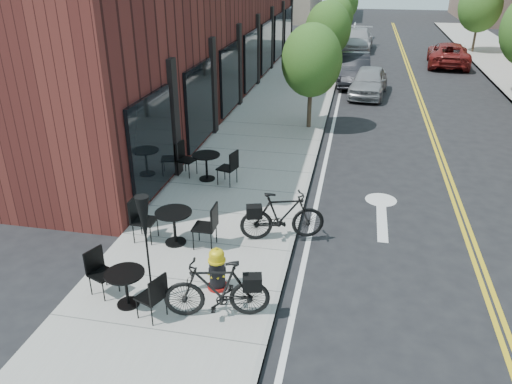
# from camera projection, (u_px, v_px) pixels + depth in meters

# --- Properties ---
(ground) EXTENTS (120.00, 120.00, 0.00)m
(ground) POSITION_uv_depth(u_px,v_px,m) (291.00, 256.00, 11.02)
(ground) COLOR black
(ground) RESTS_ON ground
(sidewalk_near) EXTENTS (4.00, 70.00, 0.12)m
(sidewalk_near) POSITION_uv_depth(u_px,v_px,m) (277.00, 118.00, 20.22)
(sidewalk_near) COLOR #9E9B93
(sidewalk_near) RESTS_ON ground
(building_near) EXTENTS (5.00, 28.00, 7.00)m
(building_near) POSITION_uv_depth(u_px,v_px,m) (197.00, 16.00, 23.12)
(building_near) COLOR #491B17
(building_near) RESTS_ON ground
(tree_near_a) EXTENTS (2.20, 2.20, 3.81)m
(tree_near_a) POSITION_uv_depth(u_px,v_px,m) (312.00, 61.00, 18.00)
(tree_near_a) COLOR #382B1E
(tree_near_a) RESTS_ON sidewalk_near
(tree_near_b) EXTENTS (2.30, 2.30, 3.98)m
(tree_near_b) POSITION_uv_depth(u_px,v_px,m) (328.00, 29.00, 25.04)
(tree_near_b) COLOR #382B1E
(tree_near_b) RESTS_ON sidewalk_near
(tree_near_c) EXTENTS (2.10, 2.10, 3.67)m
(tree_near_c) POSITION_uv_depth(u_px,v_px,m) (337.00, 16.00, 32.20)
(tree_near_c) COLOR #382B1E
(tree_near_c) RESTS_ON sidewalk_near
(tree_near_d) EXTENTS (2.40, 2.40, 4.11)m
(tree_near_d) POSITION_uv_depth(u_px,v_px,m) (343.00, 2.00, 39.18)
(tree_near_d) COLOR #382B1E
(tree_near_d) RESTS_ON sidewalk_near
(tree_far_c) EXTENTS (2.80, 2.80, 4.62)m
(tree_far_c) POSITION_uv_depth(u_px,v_px,m) (480.00, 6.00, 32.96)
(tree_far_c) COLOR #382B1E
(tree_far_c) RESTS_ON sidewalk_far
(fire_hydrant) EXTENTS (0.50, 0.50, 0.90)m
(fire_hydrant) POSITION_uv_depth(u_px,v_px,m) (217.00, 269.00, 9.59)
(fire_hydrant) COLOR maroon
(fire_hydrant) RESTS_ON sidewalk_near
(bicycle_left) EXTENTS (1.96, 0.95, 1.14)m
(bicycle_left) POSITION_uv_depth(u_px,v_px,m) (217.00, 289.00, 8.78)
(bicycle_left) COLOR black
(bicycle_left) RESTS_ON sidewalk_near
(bicycle_right) EXTENTS (2.01, 1.09, 1.16)m
(bicycle_right) POSITION_uv_depth(u_px,v_px,m) (282.00, 216.00, 11.25)
(bicycle_right) COLOR black
(bicycle_right) RESTS_ON sidewalk_near
(bistro_set_a) EXTENTS (1.71, 1.03, 0.91)m
(bistro_set_a) POSITION_uv_depth(u_px,v_px,m) (126.00, 284.00, 9.11)
(bistro_set_a) COLOR black
(bistro_set_a) RESTS_ON sidewalk_near
(bistro_set_b) EXTENTS (1.89, 0.82, 1.03)m
(bistro_set_b) POSITION_uv_depth(u_px,v_px,m) (174.00, 223.00, 11.09)
(bistro_set_b) COLOR black
(bistro_set_b) RESTS_ON sidewalk_near
(bistro_set_c) EXTENTS (1.90, 0.99, 1.00)m
(bistro_set_c) POSITION_uv_depth(u_px,v_px,m) (206.00, 163.00, 14.33)
(bistro_set_c) COLOR black
(bistro_set_c) RESTS_ON sidewalk_near
(patio_umbrella) EXTENTS (0.35, 0.35, 2.15)m
(patio_umbrella) POSITION_uv_depth(u_px,v_px,m) (145.00, 228.00, 8.80)
(patio_umbrella) COLOR black
(patio_umbrella) RESTS_ON sidewalk_near
(parked_car_a) EXTENTS (2.00, 4.10, 1.35)m
(parked_car_a) POSITION_uv_depth(u_px,v_px,m) (369.00, 82.00, 23.52)
(parked_car_a) COLOR gray
(parked_car_a) RESTS_ON ground
(parked_car_b) EXTENTS (1.87, 4.70, 1.52)m
(parked_car_b) POSITION_uv_depth(u_px,v_px,m) (353.00, 69.00, 25.75)
(parked_car_b) COLOR black
(parked_car_b) RESTS_ON ground
(parked_car_c) EXTENTS (2.35, 5.14, 1.46)m
(parked_car_c) POSITION_uv_depth(u_px,v_px,m) (357.00, 40.00, 35.08)
(parked_car_c) COLOR #ABAAAF
(parked_car_c) RESTS_ON ground
(parked_car_far) EXTENTS (2.72, 5.18, 1.39)m
(parked_car_far) POSITION_uv_depth(u_px,v_px,m) (448.00, 54.00, 30.03)
(parked_car_far) COLOR maroon
(parked_car_far) RESTS_ON ground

